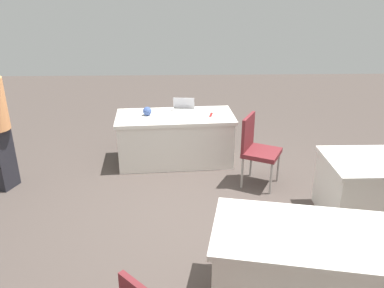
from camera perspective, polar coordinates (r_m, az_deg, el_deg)
name	(u,v)px	position (r m, az deg, el deg)	size (l,w,h in m)	color
ground_plane	(203,214)	(4.69, 1.67, -10.14)	(14.40, 14.40, 0.00)	#4C423D
table_foreground	(175,138)	(5.83, -2.41, 0.82)	(1.74, 0.89, 0.73)	silver
table_mid_right	(328,272)	(3.51, 19.04, -17.14)	(1.99, 1.18, 0.73)	silver
chair_tucked_right	(257,147)	(5.18, 9.34, -0.38)	(0.59, 0.59, 0.94)	#9E9993
laptop_silver	(183,110)	(5.80, -1.27, 4.93)	(0.34, 0.32, 0.21)	silver
yarn_ball	(147,111)	(5.71, -6.50, 4.75)	(0.13, 0.13, 0.13)	#3F5999
scissors_red	(211,115)	(5.72, 2.77, 4.26)	(0.18, 0.04, 0.01)	red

